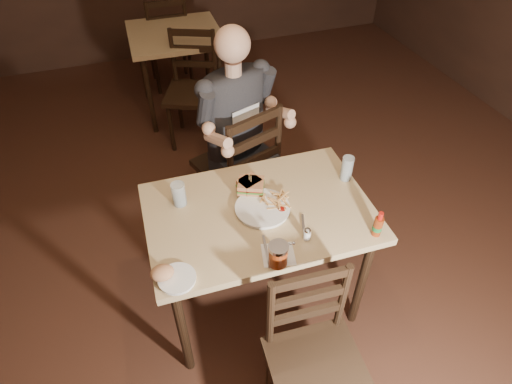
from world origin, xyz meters
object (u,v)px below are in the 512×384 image
object	(u,v)px
glass_left	(179,194)
glass_right	(347,168)
syrup_dispenser	(278,255)
bg_chair_near	(192,93)
chair_far	(236,165)
dinner_plate	(262,209)
main_table	(259,222)
bg_table	(176,42)
side_plate	(177,279)
diner	(238,106)
chair_near	(318,370)
bg_chair_far	(168,41)
hot_sauce	(378,224)

from	to	relation	value
glass_left	glass_right	world-z (taller)	glass_right
syrup_dispenser	bg_chair_near	bearing A→B (deg)	90.23
chair_far	dinner_plate	world-z (taller)	chair_far
main_table	chair_far	world-z (taller)	chair_far
main_table	glass_right	distance (m)	0.55
glass_right	syrup_dispenser	bearing A→B (deg)	-143.29
dinner_plate	syrup_dispenser	xyz separation A→B (m)	(-0.05, -0.33, 0.05)
bg_table	side_plate	distance (m)	2.64
diner	glass_right	bearing A→B (deg)	-73.95
bg_table	chair_far	distance (m)	1.62
chair_far	chair_near	bearing A→B (deg)	68.31
main_table	chair_far	xyz separation A→B (m)	(0.09, 0.71, -0.19)
bg_chair_far	diner	xyz separation A→B (m)	(0.07, -2.20, 0.50)
bg_table	chair_near	distance (m)	3.03
bg_chair_far	hot_sauce	distance (m)	3.24
chair_near	main_table	bearing A→B (deg)	95.76
chair_far	glass_left	world-z (taller)	chair_far
bg_chair_near	syrup_dispenser	size ratio (longest dim) A/B	8.14
bg_chair_far	main_table	bearing A→B (deg)	90.14
bg_chair_near	hot_sauce	bearing A→B (deg)	-54.93
chair_near	hot_sauce	bearing A→B (deg)	44.44
hot_sauce	side_plate	xyz separation A→B (m)	(-0.93, 0.05, -0.06)
glass_left	hot_sauce	world-z (taller)	hot_sauce
bg_chair_far	bg_chair_near	bearing A→B (deg)	90.78
diner	glass_left	world-z (taller)	diner
chair_far	glass_right	world-z (taller)	chair_far
bg_chair_near	dinner_plate	bearing A→B (deg)	-67.14
bg_table	hot_sauce	world-z (taller)	hot_sauce
bg_chair_far	syrup_dispenser	bearing A→B (deg)	89.63
hot_sauce	glass_right	bearing A→B (deg)	82.50
main_table	hot_sauce	bearing A→B (deg)	-35.21
glass_left	glass_right	bearing A→B (deg)	-6.59
main_table	chair_near	xyz separation A→B (m)	(0.02, -0.71, -0.24)
bg_table	bg_chair_far	world-z (taller)	bg_chair_far
syrup_dispenser	glass_left	bearing A→B (deg)	124.71
diner	hot_sauce	xyz separation A→B (m)	(0.36, -0.99, -0.12)
bg_chair_near	syrup_dispenser	distance (m)	2.13
chair_far	side_plate	xyz separation A→B (m)	(-0.56, -0.99, 0.29)
bg_table	bg_chair_far	distance (m)	0.59
chair_near	dinner_plate	size ratio (longest dim) A/B	3.33
chair_near	glass_left	xyz separation A→B (m)	(-0.38, 0.88, 0.39)
glass_right	hot_sauce	world-z (taller)	same
dinner_plate	glass_left	xyz separation A→B (m)	(-0.38, 0.18, 0.06)
bg_table	diner	bearing A→B (deg)	-87.46
bg_chair_near	glass_right	size ratio (longest dim) A/B	6.62
bg_chair_far	syrup_dispenser	size ratio (longest dim) A/B	8.14
bg_table	bg_chair_near	bearing A→B (deg)	-90.00
bg_chair_far	glass_left	world-z (taller)	bg_chair_far
bg_table	hot_sauce	size ratio (longest dim) A/B	5.92
bg_chair_far	bg_table	bearing A→B (deg)	90.78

